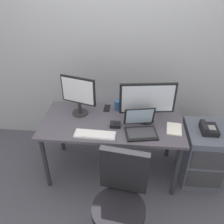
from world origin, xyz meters
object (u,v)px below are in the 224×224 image
object	(u,v)px
office_chair	(120,208)
coffee_mug	(118,105)
trackball_mouse	(115,124)
monitor_main	(148,100)
monitor_side	(78,93)
keyboard	(95,135)
laptop	(141,127)
file_cabinet	(201,154)
paper_notepad	(174,129)
desk_phone	(208,129)
cell_phone	(107,108)

from	to	relation	value
office_chair	coffee_mug	size ratio (longest dim) A/B	8.29
trackball_mouse	monitor_main	bearing A→B (deg)	22.54
trackball_mouse	monitor_side	bearing A→B (deg)	153.45
keyboard	laptop	xyz separation A→B (m)	(0.45, 0.11, 0.04)
trackball_mouse	laptop	bearing A→B (deg)	-14.11
file_cabinet	keyboard	distance (m)	1.27
paper_notepad	monitor_side	bearing A→B (deg)	168.43
coffee_mug	paper_notepad	world-z (taller)	coffee_mug
file_cabinet	monitor_side	world-z (taller)	monitor_side
desk_phone	paper_notepad	xyz separation A→B (m)	(-0.37, -0.07, 0.03)
monitor_main	laptop	world-z (taller)	monitor_main
file_cabinet	coffee_mug	bearing A→B (deg)	166.03
monitor_main	coffee_mug	distance (m)	0.42
file_cabinet	coffee_mug	size ratio (longest dim) A/B	5.81
keyboard	coffee_mug	size ratio (longest dim) A/B	3.59
file_cabinet	cell_phone	xyz separation A→B (m)	(-1.10, 0.25, 0.40)
trackball_mouse	cell_phone	xyz separation A→B (m)	(-0.12, 0.33, -0.02)
monitor_side	keyboard	world-z (taller)	monitor_side
office_chair	keyboard	world-z (taller)	office_chair
file_cabinet	office_chair	xyz separation A→B (m)	(-0.88, -0.85, 0.10)
file_cabinet	cell_phone	distance (m)	1.20
trackball_mouse	paper_notepad	world-z (taller)	trackball_mouse
monitor_main	cell_phone	xyz separation A→B (m)	(-0.44, 0.20, -0.25)
coffee_mug	file_cabinet	bearing A→B (deg)	-13.97
monitor_side	trackball_mouse	xyz separation A→B (m)	(0.42, -0.21, -0.23)
paper_notepad	keyboard	bearing A→B (deg)	-167.61
keyboard	laptop	bearing A→B (deg)	13.97
file_cabinet	monitor_main	bearing A→B (deg)	176.08
office_chair	trackball_mouse	world-z (taller)	office_chair
coffee_mug	cell_phone	distance (m)	0.14
office_chair	cell_phone	world-z (taller)	office_chair
monitor_main	cell_phone	world-z (taller)	monitor_main
monitor_side	coffee_mug	bearing A→B (deg)	16.08
desk_phone	coffee_mug	distance (m)	1.00
paper_notepad	office_chair	bearing A→B (deg)	-123.71
file_cabinet	trackball_mouse	bearing A→B (deg)	-174.92
coffee_mug	office_chair	bearing A→B (deg)	-85.14
desk_phone	office_chair	size ratio (longest dim) A/B	0.21
monitor_side	cell_phone	xyz separation A→B (m)	(0.29, 0.13, -0.25)
coffee_mug	monitor_main	bearing A→B (deg)	-32.21
paper_notepad	laptop	bearing A→B (deg)	-169.66
laptop	keyboard	bearing A→B (deg)	-166.03
desk_phone	coffee_mug	xyz separation A→B (m)	(-0.97, 0.26, 0.08)
desk_phone	office_chair	xyz separation A→B (m)	(-0.87, -0.83, -0.27)
trackball_mouse	file_cabinet	bearing A→B (deg)	5.08
desk_phone	monitor_main	distance (m)	0.71
keyboard	paper_notepad	xyz separation A→B (m)	(0.80, 0.17, -0.01)
laptop	coffee_mug	bearing A→B (deg)	122.57
monitor_main	trackball_mouse	size ratio (longest dim) A/B	5.24
office_chair	laptop	size ratio (longest dim) A/B	2.70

